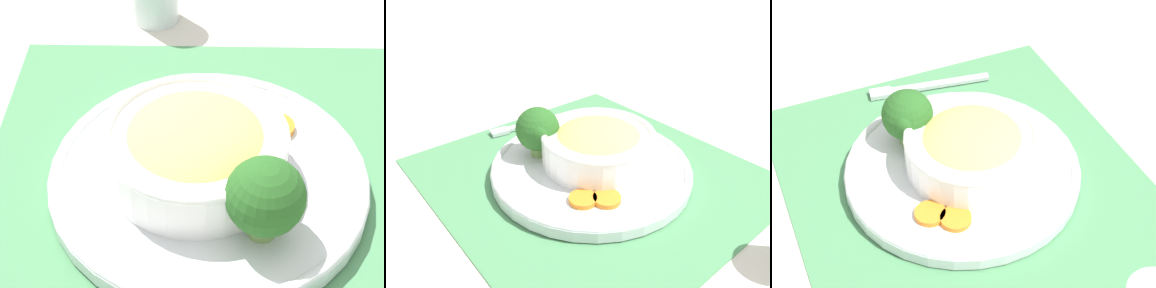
# 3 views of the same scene
# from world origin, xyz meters

# --- Properties ---
(ground_plane) EXTENTS (4.00, 4.00, 0.00)m
(ground_plane) POSITION_xyz_m (0.00, 0.00, 0.00)
(ground_plane) COLOR beige
(placemat) EXTENTS (0.50, 0.48, 0.00)m
(placemat) POSITION_xyz_m (0.00, 0.00, 0.00)
(placemat) COLOR #4C8C59
(placemat) RESTS_ON ground_plane
(plate) EXTENTS (0.30, 0.30, 0.02)m
(plate) POSITION_xyz_m (0.00, 0.00, 0.02)
(plate) COLOR silver
(plate) RESTS_ON placemat
(bowl) EXTENTS (0.17, 0.17, 0.06)m
(bowl) POSITION_xyz_m (0.00, -0.01, 0.05)
(bowl) COLOR white
(bowl) RESTS_ON plate
(broccoli_floret) EXTENTS (0.07, 0.07, 0.08)m
(broccoli_floret) POSITION_xyz_m (0.07, 0.05, 0.06)
(broccoli_floret) COLOR #759E51
(broccoli_floret) RESTS_ON plate
(carrot_slice_near) EXTENTS (0.04, 0.04, 0.01)m
(carrot_slice_near) POSITION_xyz_m (-0.07, 0.06, 0.02)
(carrot_slice_near) COLOR orange
(carrot_slice_near) RESTS_ON plate
(carrot_slice_middle) EXTENTS (0.04, 0.04, 0.01)m
(carrot_slice_middle) POSITION_xyz_m (-0.08, 0.04, 0.02)
(carrot_slice_middle) COLOR orange
(carrot_slice_middle) RESTS_ON plate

